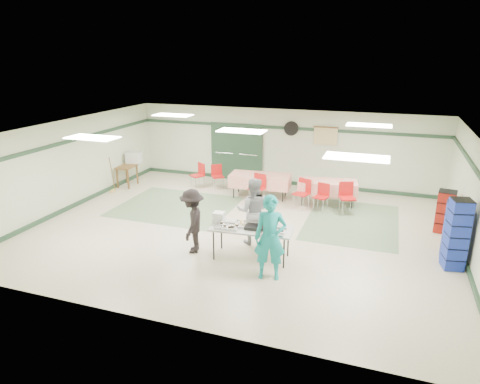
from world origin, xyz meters
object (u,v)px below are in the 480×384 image
(chair_c, at_px, (347,194))
(dining_table_a, at_px, (327,187))
(serving_table, at_px, (251,229))
(chair_a, at_px, (322,194))
(chair_b, at_px, (303,190))
(chair_loose_a, at_px, (217,174))
(crate_stack_blue_b, at_px, (453,231))
(office_printer, at_px, (134,157))
(crate_stack_red, at_px, (445,212))
(dining_table_b, at_px, (260,180))
(chair_d, at_px, (258,185))
(crate_stack_blue_a, at_px, (457,235))
(chair_loose_b, at_px, (199,173))
(volunteer_dark, at_px, (192,221))
(volunteer_grey, at_px, (253,211))
(broom, at_px, (112,174))
(volunteer_teal, at_px, (270,238))
(printer_table, at_px, (127,169))

(chair_c, bearing_deg, dining_table_a, 117.15)
(chair_c, bearing_deg, serving_table, -136.95)
(dining_table_a, relative_size, chair_a, 2.31)
(chair_b, height_order, chair_loose_a, chair_b)
(chair_b, bearing_deg, crate_stack_blue_b, -11.05)
(office_printer, bearing_deg, crate_stack_blue_b, -28.43)
(crate_stack_red, bearing_deg, dining_table_b, 167.69)
(chair_d, xyz_separation_m, crate_stack_red, (5.35, -0.63, 0.00))
(crate_stack_blue_a, bearing_deg, dining_table_b, 148.48)
(chair_d, height_order, chair_loose_b, chair_d)
(chair_a, relative_size, chair_b, 0.91)
(dining_table_a, xyz_separation_m, crate_stack_blue_a, (3.27, -3.35, 0.24))
(chair_d, xyz_separation_m, crate_stack_blue_b, (5.35, -2.31, 0.12))
(chair_c, xyz_separation_m, chair_loose_a, (-4.57, 1.03, -0.07))
(volunteer_dark, bearing_deg, crate_stack_blue_a, 86.32)
(volunteer_grey, height_order, chair_c, volunteer_grey)
(chair_a, distance_m, office_printer, 7.01)
(chair_d, relative_size, broom, 0.75)
(dining_table_b, xyz_separation_m, crate_stack_blue_a, (5.47, -3.35, 0.24))
(dining_table_a, height_order, crate_stack_blue_a, crate_stack_blue_a)
(chair_a, distance_m, crate_stack_blue_a, 4.35)
(chair_d, relative_size, crate_stack_red, 0.81)
(chair_b, relative_size, office_printer, 1.81)
(serving_table, bearing_deg, volunteer_teal, -53.09)
(chair_d, xyz_separation_m, chair_loose_a, (-1.83, 1.03, -0.06))
(chair_loose_b, bearing_deg, chair_c, 24.72)
(crate_stack_blue_b, bearing_deg, broom, 170.65)
(chair_b, xyz_separation_m, chair_d, (-1.43, 0.00, 0.01))
(dining_table_a, bearing_deg, crate_stack_blue_b, -50.16)
(volunteer_grey, height_order, printer_table, volunteer_grey)
(chair_c, bearing_deg, chair_loose_a, 145.22)
(volunteer_dark, distance_m, chair_b, 4.34)
(serving_table, distance_m, crate_stack_red, 5.39)
(broom, bearing_deg, volunteer_teal, -34.13)
(printer_table, height_order, office_printer, office_printer)
(chair_d, height_order, chair_loose_a, chair_d)
(chair_loose_a, xyz_separation_m, office_printer, (-3.12, -0.37, 0.44))
(chair_a, distance_m, broom, 7.07)
(dining_table_b, xyz_separation_m, chair_b, (1.55, -0.57, -0.01))
(serving_table, distance_m, chair_c, 4.18)
(chair_d, xyz_separation_m, printer_table, (-4.95, 0.16, 0.06))
(printer_table, relative_size, office_printer, 1.70)
(volunteer_grey, bearing_deg, crate_stack_blue_b, 175.12)
(crate_stack_blue_b, xyz_separation_m, printer_table, (-10.30, 2.46, -0.06))
(chair_d, distance_m, office_printer, 5.01)
(crate_stack_blue_a, bearing_deg, volunteer_grey, -177.75)
(crate_stack_blue_a, xyz_separation_m, crate_stack_blue_b, (0.00, 0.48, -0.12))
(chair_c, relative_size, printer_table, 1.10)
(volunteer_dark, xyz_separation_m, printer_table, (-4.50, 4.06, -0.15))
(volunteer_grey, xyz_separation_m, volunteer_dark, (-1.20, -0.94, -0.07))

